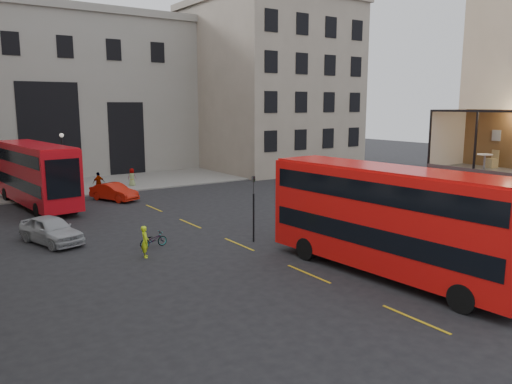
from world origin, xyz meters
TOP-DOWN VIEW (x-y plane):
  - ground at (0.00, 0.00)m, footprint 140.00×140.00m
  - gateway at (-5.00, 47.99)m, footprint 35.00×10.60m
  - building_right at (20.00, 39.97)m, footprint 16.60×18.60m
  - pavement_far at (-6.00, 38.00)m, footprint 40.00×12.00m
  - traffic_light_near at (-1.00, 12.00)m, footprint 0.16×0.20m
  - street_lamp_b at (-6.00, 34.00)m, footprint 0.36×0.36m
  - bus_near at (0.90, 3.86)m, footprint 3.74×12.66m
  - bus_far at (-9.12, 29.66)m, footprint 3.97×12.31m
  - car_a at (-10.60, 18.21)m, footprint 3.10×4.95m
  - car_b at (-3.42, 28.77)m, footprint 3.12×4.55m
  - bicycle at (-6.15, 14.23)m, footprint 1.64×0.68m
  - cyclist at (-7.22, 12.74)m, footprint 0.55×0.69m
  - pedestrian_c at (-3.41, 32.81)m, footprint 1.16×0.61m
  - pedestrian_d at (0.33, 34.64)m, footprint 1.02×0.97m
  - cafe_table_far at (5.63, 2.36)m, footprint 0.69×0.69m
  - cafe_chair_d at (7.41, 3.03)m, footprint 0.53×0.53m

SIDE VIEW (x-z plane):
  - ground at x=0.00m, z-range 0.00..0.00m
  - pavement_far at x=-6.00m, z-range 0.00..0.12m
  - bicycle at x=-6.15m, z-range 0.00..0.84m
  - car_b at x=-3.42m, z-range 0.00..1.42m
  - car_a at x=-10.60m, z-range 0.00..1.57m
  - cyclist at x=-7.22m, z-range 0.00..1.65m
  - pedestrian_d at x=0.33m, z-range 0.00..1.76m
  - pedestrian_c at x=-3.41m, z-range 0.00..1.88m
  - street_lamp_b at x=-6.00m, z-range -0.27..5.06m
  - traffic_light_near at x=-1.00m, z-range 0.52..4.32m
  - bus_far at x=-9.12m, z-range 0.30..5.13m
  - bus_near at x=0.90m, z-range 0.31..5.29m
  - cafe_chair_d at x=7.41m, z-range 4.42..5.32m
  - cafe_table_far at x=5.63m, z-range 4.74..5.60m
  - gateway at x=-5.00m, z-range 0.39..18.39m
  - building_right at x=20.00m, z-range 0.39..20.39m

